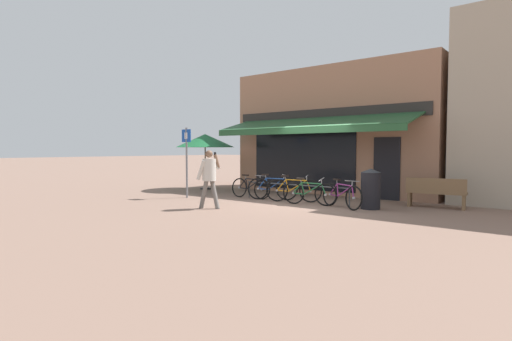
{
  "coord_description": "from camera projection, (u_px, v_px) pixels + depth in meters",
  "views": [
    {
      "loc": [
        6.75,
        -10.35,
        1.7
      ],
      "look_at": [
        -0.86,
        -0.92,
        1.05
      ],
      "focal_mm": 28.0,
      "sensor_mm": 36.0,
      "label": 1
    }
  ],
  "objects": [
    {
      "name": "bicycle_blue",
      "position": [
        272.0,
        188.0,
        13.4
      ],
      "size": [
        1.6,
        0.88,
        0.89
      ],
      "rotation": [
        -0.11,
        0.0,
        0.45
      ],
      "color": "black",
      "rests_on": "ground_plane"
    },
    {
      "name": "ground_plane",
      "position": [
        296.0,
        204.0,
        12.37
      ],
      "size": [
        160.0,
        160.0,
        0.0
      ],
      "primitive_type": "plane",
      "color": "#846656"
    },
    {
      "name": "shop_front",
      "position": [
        341.0,
        132.0,
        15.94
      ],
      "size": [
        8.15,
        4.74,
        4.81
      ],
      "color": "#9E7056",
      "rests_on": "ground_plane"
    },
    {
      "name": "bike_rack_rail",
      "position": [
        295.0,
        187.0,
        12.84
      ],
      "size": [
        3.91,
        0.04,
        0.57
      ],
      "color": "#47494F",
      "rests_on": "ground_plane"
    },
    {
      "name": "bicycle_green",
      "position": [
        309.0,
        193.0,
        12.1
      ],
      "size": [
        1.71,
        0.53,
        0.85
      ],
      "rotation": [
        0.13,
        0.0,
        0.22
      ],
      "color": "black",
      "rests_on": "ground_plane"
    },
    {
      "name": "pedestrian_adult",
      "position": [
        209.0,
        173.0,
        11.36
      ],
      "size": [
        0.59,
        0.64,
        1.69
      ],
      "rotation": [
        0.0,
        0.0,
        -0.03
      ],
      "color": "slate",
      "rests_on": "ground_plane"
    },
    {
      "name": "bicycle_black",
      "position": [
        250.0,
        188.0,
        13.81
      ],
      "size": [
        1.69,
        0.52,
        0.83
      ],
      "rotation": [
        -0.08,
        0.0,
        0.02
      ],
      "color": "black",
      "rests_on": "ground_plane"
    },
    {
      "name": "cafe_parasol",
      "position": [
        205.0,
        141.0,
        16.8
      ],
      "size": [
        2.47,
        2.47,
        2.34
      ],
      "color": "#4C3D2D",
      "rests_on": "ground_plane"
    },
    {
      "name": "bicycle_purple",
      "position": [
        341.0,
        195.0,
        11.52
      ],
      "size": [
        1.63,
        0.8,
        0.84
      ],
      "rotation": [
        -0.09,
        0.0,
        -0.42
      ],
      "color": "black",
      "rests_on": "ground_plane"
    },
    {
      "name": "parking_sign",
      "position": [
        187.0,
        155.0,
        13.92
      ],
      "size": [
        0.44,
        0.07,
        2.45
      ],
      "color": "slate",
      "rests_on": "ground_plane"
    },
    {
      "name": "litter_bin",
      "position": [
        371.0,
        189.0,
        11.3
      ],
      "size": [
        0.55,
        0.55,
        1.15
      ],
      "color": "black",
      "rests_on": "ground_plane"
    },
    {
      "name": "park_bench",
      "position": [
        436.0,
        192.0,
        11.45
      ],
      "size": [
        1.64,
        0.63,
        0.87
      ],
      "rotation": [
        0.0,
        0.0,
        0.12
      ],
      "color": "brown",
      "rests_on": "ground_plane"
    },
    {
      "name": "bicycle_orange",
      "position": [
        293.0,
        190.0,
        12.8
      ],
      "size": [
        1.67,
        0.85,
        0.87
      ],
      "rotation": [
        0.05,
        0.0,
        0.44
      ],
      "color": "black",
      "rests_on": "ground_plane"
    }
  ]
}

